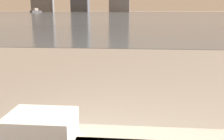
% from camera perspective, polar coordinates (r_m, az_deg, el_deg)
% --- Properties ---
extents(towel_stack, '(0.28, 0.20, 0.12)m').
position_cam_1_polar(towel_stack, '(1.11, -15.86, -12.51)').
color(towel_stack, white).
rests_on(towel_stack, bathtub).
extents(harbor_water, '(180.00, 110.00, 0.01)m').
position_cam_1_polar(harbor_water, '(62.02, 4.72, 12.66)').
color(harbor_water, slate).
rests_on(harbor_water, ground_plane).
extents(harbor_boat_0, '(3.10, 3.95, 1.43)m').
position_cam_1_polar(harbor_boat_0, '(89.55, -17.03, 12.76)').
color(harbor_boat_0, '#4C4C51').
rests_on(harbor_boat_0, harbor_water).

